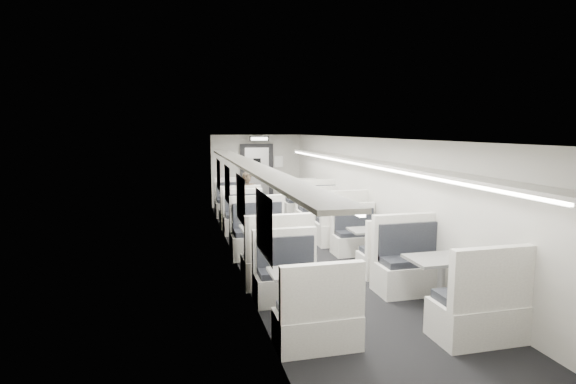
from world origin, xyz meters
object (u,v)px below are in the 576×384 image
vestibule_door (257,176)px  booth_left_c (267,248)px  booth_right_c (370,246)px  booth_left_b (248,225)px  booth_right_b (329,218)px  passenger (248,200)px  booth_left_a (236,208)px  exit_sign (259,139)px  booth_right_d (441,284)px  booth_left_d (300,295)px  booth_right_a (308,208)px

vestibule_door → booth_left_c: bearing=-98.3°
booth_right_c → vestibule_door: size_ratio=0.93×
booth_left_b → booth_right_c: 3.10m
booth_right_b → passenger: passenger is taller
booth_left_a → exit_sign: 2.83m
booth_right_d → vestibule_door: size_ratio=1.09×
booth_right_c → exit_sign: bearing=98.8°
booth_left_a → booth_left_d: bearing=-90.0°
booth_left_b → booth_right_a: (2.00, 1.84, 0.00)m
booth_left_d → booth_right_c: 2.99m
booth_left_a → vestibule_door: bearing=66.7°
booth_left_a → booth_right_b: 2.98m
booth_right_c → passenger: (-1.80, 3.70, 0.39)m
booth_left_d → booth_left_c: bearing=90.0°
booth_left_d → booth_right_a: (2.00, 6.43, 0.01)m
booth_left_a → booth_left_c: booth_left_c is taller
booth_right_b → booth_left_a: bearing=132.2°
booth_right_b → vestibule_door: (-1.00, 4.53, 0.62)m
booth_left_d → booth_right_d: booth_right_d is taller
booth_right_b → booth_right_d: bearing=-90.0°
booth_right_d → exit_sign: 9.12m
booth_left_d → vestibule_door: 9.25m
booth_left_b → booth_right_b: bearing=1.4°
booth_right_b → exit_sign: bearing=103.9°
booth_left_a → booth_left_b: (0.00, -2.26, -0.01)m
booth_left_b → exit_sign: size_ratio=3.30×
booth_left_d → booth_right_b: bearing=66.7°
booth_right_c → booth_right_b: bearing=90.0°
booth_left_c → booth_left_b: bearing=90.0°
booth_left_a → passenger: 1.01m
booth_left_b → booth_right_c: (2.00, -2.37, -0.02)m
booth_left_a → exit_sign: exit_sign is taller
exit_sign → booth_right_b: bearing=-76.1°
vestibule_door → booth_right_c: bearing=-81.8°
booth_right_b → booth_right_d: size_ratio=1.02×
booth_right_a → passenger: bearing=-164.2°
passenger → booth_right_d: bearing=-77.0°
booth_left_a → vestibule_door: 2.62m
booth_right_b → exit_sign: (-1.00, 4.04, 1.86)m
booth_right_b → vestibule_door: 4.68m
booth_right_b → exit_sign: 4.56m
booth_left_a → booth_left_c: (0.00, -4.50, 0.03)m
vestibule_door → booth_left_a: bearing=-113.3°
booth_left_b → booth_right_b: (2.00, 0.05, 0.05)m
booth_right_b → booth_right_c: size_ratio=1.20×
booth_right_b → booth_right_c: booth_right_b is taller
booth_right_c → vestibule_door: 7.06m
booth_left_d → booth_right_a: booth_right_a is taller
booth_left_d → booth_right_a: bearing=72.7°
booth_left_b → passenger: 1.40m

